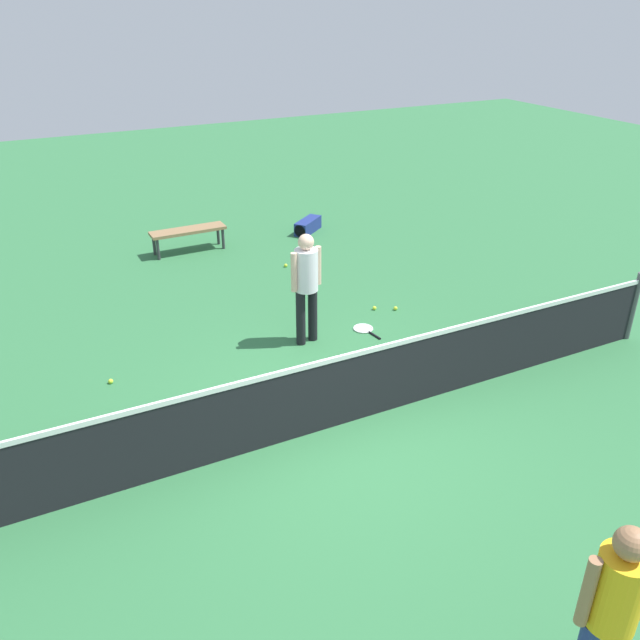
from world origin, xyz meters
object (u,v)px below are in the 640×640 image
player_far_side (613,606)px  equipment_bag (307,226)px  tennis_ball_midcourt (111,381)px  player_near_side (306,280)px  courtside_bench (188,232)px  tennis_ball_near_player (294,275)px  tennis_ball_stray_left (395,308)px  tennis_ball_by_net (286,265)px  tennis_ball_baseline (374,308)px  tennis_racket_near_player (364,329)px

player_far_side → equipment_bag: 10.79m
tennis_ball_midcourt → equipment_bag: bearing=-139.1°
player_near_side → courtside_bench: player_near_side is taller
player_near_side → tennis_ball_near_player: player_near_side is taller
tennis_ball_near_player → equipment_bag: 2.50m
player_far_side → courtside_bench: player_far_side is taller
tennis_ball_near_player → courtside_bench: 2.56m
tennis_ball_stray_left → tennis_ball_midcourt: bearing=2.4°
player_near_side → player_far_side: (0.54, 5.95, 0.00)m
player_near_side → tennis_ball_near_player: (-0.85, -2.33, -0.98)m
tennis_ball_stray_left → tennis_ball_by_net: bearing=-71.2°
player_far_side → tennis_ball_by_net: size_ratio=25.76×
tennis_ball_by_net → equipment_bag: bearing=-127.3°
tennis_ball_baseline → tennis_ball_stray_left: same height
tennis_ball_baseline → player_near_side: bearing=18.0°
tennis_ball_midcourt → equipment_bag: 6.64m
tennis_racket_near_player → tennis_ball_baseline: size_ratio=9.10×
tennis_racket_near_player → courtside_bench: size_ratio=0.40×
tennis_ball_by_net → equipment_bag: 2.04m
tennis_racket_near_player → equipment_bag: (-1.18, -4.53, 0.13)m
tennis_ball_by_net → equipment_bag: equipment_bag is taller
tennis_racket_near_player → player_far_side: bearing=75.7°
player_near_side → tennis_ball_near_player: size_ratio=25.76×
tennis_ball_near_player → tennis_ball_midcourt: bearing=30.7°
tennis_ball_midcourt → tennis_ball_by_net: bearing=-144.2°
tennis_ball_near_player → tennis_racket_near_player: bearing=92.6°
courtside_bench → tennis_ball_near_player: bearing=122.1°
equipment_bag → tennis_ball_midcourt: bearing=40.9°
player_far_side → equipment_bag: size_ratio=2.12×
tennis_racket_near_player → tennis_ball_midcourt: bearing=-2.8°
courtside_bench → player_near_side: bearing=96.3°
tennis_ball_near_player → tennis_ball_stray_left: (-0.92, 2.02, 0.00)m
equipment_bag → tennis_ball_baseline: bearing=80.4°
player_near_side → courtside_bench: bearing=-83.7°
courtside_bench → equipment_bag: bearing=179.9°
player_near_side → tennis_ball_stray_left: size_ratio=25.76×
tennis_ball_near_player → tennis_ball_baseline: 1.96m
tennis_ball_by_net → courtside_bench: bearing=-49.1°
player_far_side → tennis_ball_midcourt: bearing=-68.9°
tennis_ball_stray_left → equipment_bag: 4.17m
player_far_side → tennis_ball_baseline: player_far_side is taller
tennis_racket_near_player → courtside_bench: bearing=-72.2°
player_far_side → tennis_ball_baseline: bearing=-107.3°
tennis_ball_midcourt → tennis_ball_stray_left: 4.65m
equipment_bag → player_far_side: bearing=75.6°
player_near_side → courtside_bench: (0.50, -4.47, -0.59)m
tennis_racket_near_player → equipment_bag: bearing=-104.6°
player_near_side → tennis_ball_midcourt: bearing=-2.4°
player_far_side → tennis_ball_near_player: (-1.39, -8.28, -0.98)m
player_near_side → player_far_side: bearing=84.8°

